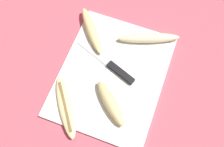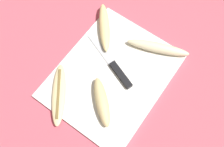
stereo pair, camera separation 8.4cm
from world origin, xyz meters
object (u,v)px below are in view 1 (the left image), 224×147
(banana_spotted_left, at_px, (110,103))
(banana_ripe_center, at_px, (66,107))
(knife, at_px, (115,69))
(banana_pale_long, at_px, (149,38))
(banana_golden_short, at_px, (92,30))

(banana_spotted_left, xyz_separation_m, banana_ripe_center, (-0.06, 0.13, -0.01))
(knife, xyz_separation_m, banana_spotted_left, (-0.12, -0.03, 0.01))
(banana_pale_long, height_order, banana_ripe_center, banana_pale_long)
(banana_spotted_left, bearing_deg, banana_ripe_center, 113.95)
(banana_spotted_left, bearing_deg, knife, 12.91)
(banana_pale_long, bearing_deg, banana_golden_short, 101.14)
(banana_spotted_left, relative_size, banana_golden_short, 0.85)
(knife, distance_m, banana_pale_long, 0.16)
(banana_ripe_center, height_order, banana_golden_short, banana_golden_short)
(banana_pale_long, xyz_separation_m, banana_ripe_center, (-0.32, 0.17, -0.01))
(banana_ripe_center, xyz_separation_m, banana_golden_short, (0.28, 0.03, 0.01))
(knife, relative_size, banana_pale_long, 1.11)
(banana_pale_long, xyz_separation_m, banana_spotted_left, (-0.26, 0.04, 0.00))
(knife, height_order, banana_ripe_center, same)
(banana_pale_long, distance_m, banana_spotted_left, 0.26)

